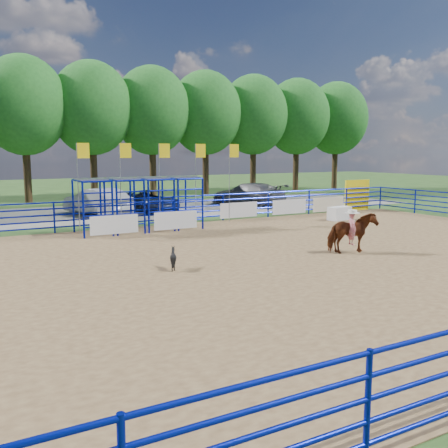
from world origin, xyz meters
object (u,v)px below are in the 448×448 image
at_px(car_d, 248,194).
at_px(calf, 173,258).
at_px(horse_and_rider, 352,231).
at_px(car_c, 149,201).
at_px(announcer_table, 339,213).
at_px(car_b, 98,202).

bearing_deg(car_d, calf, 29.56).
xyz_separation_m(horse_and_rider, car_d, (5.48, 16.31, -0.03)).
bearing_deg(calf, car_c, -42.41).
relative_size(announcer_table, car_b, 0.28).
distance_m(car_c, car_d, 7.43).
relative_size(announcer_table, horse_and_rider, 0.62).
distance_m(announcer_table, car_c, 12.01).
xyz_separation_m(car_b, car_d, (10.83, 0.37, -0.01)).
bearing_deg(car_d, announcer_table, 71.05).
xyz_separation_m(calf, car_d, (12.36, 15.46, 0.45)).
relative_size(car_c, car_d, 0.86).
height_order(car_c, car_d, car_d).
xyz_separation_m(announcer_table, car_c, (-7.88, 9.06, 0.29)).
relative_size(announcer_table, calf, 1.96).
xyz_separation_m(calf, car_b, (1.53, 15.09, 0.45)).
relative_size(car_b, car_d, 0.89).
relative_size(calf, car_d, 0.13).
relative_size(calf, car_b, 0.14).
xyz_separation_m(horse_and_rider, calf, (-6.88, 0.85, -0.48)).
bearing_deg(calf, horse_and_rider, -121.83).
bearing_deg(announcer_table, car_b, 142.54).
bearing_deg(car_c, car_b, 175.18).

